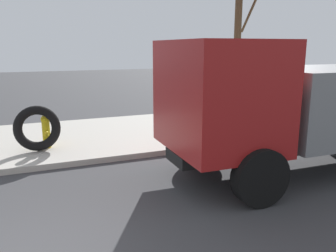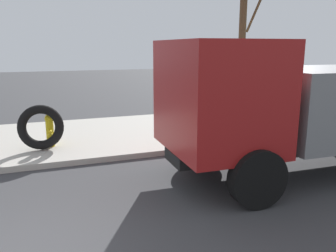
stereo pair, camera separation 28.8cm
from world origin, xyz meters
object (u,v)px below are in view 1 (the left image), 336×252
Objects in this scene: dump_truck_gray at (308,103)px; bare_tree at (237,48)px; fire_hydrant at (46,130)px; loose_tire at (37,128)px.

bare_tree reaches higher than dump_truck_gray.
dump_truck_gray is at bearing -34.27° from fire_hydrant.
bare_tree is at bearing -1.69° from loose_tire.
bare_tree reaches higher than loose_tire.
fire_hydrant is at bearing 145.73° from dump_truck_gray.
bare_tree is (0.26, 3.37, 1.23)m from dump_truck_gray.
dump_truck_gray is at bearing -94.43° from bare_tree.
fire_hydrant is 0.13× the size of dump_truck_gray.
fire_hydrant is at bearing 42.14° from loose_tire.
dump_truck_gray reaches higher than fire_hydrant.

